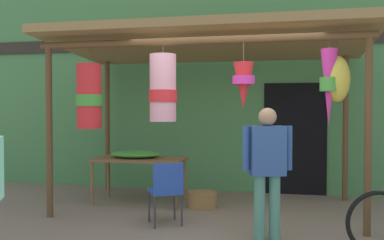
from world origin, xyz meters
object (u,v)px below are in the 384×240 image
Objects in this scene: display_table at (139,162)px; folding_chair at (166,188)px; wicker_basket_by_table at (203,200)px; vendor_in_orange at (267,163)px; flower_heap_on_table at (136,154)px.

folding_chair is at bearing -56.71° from display_table.
folding_chair is (0.81, -1.23, -0.16)m from display_table.
vendor_in_orange is (1.06, -1.47, 0.79)m from wicker_basket_by_table.
wicker_basket_by_table is 1.97m from vendor_in_orange.
display_table is 1.78× the size of flower_heap_on_table.
folding_chair is at bearing 165.07° from vendor_in_orange.
flower_heap_on_table is 2.73m from vendor_in_orange.
vendor_in_orange reaches higher than flower_heap_on_table.
display_table is 3.19× the size of wicker_basket_by_table.
wicker_basket_by_table is at bearing 76.37° from folding_chair.
display_table is at bearing 173.86° from wicker_basket_by_table.
vendor_in_orange reaches higher than folding_chair.
folding_chair is 1.21m from wicker_basket_by_table.
vendor_in_orange is (1.33, -0.35, 0.41)m from folding_chair.
flower_heap_on_table is at bearing 125.09° from folding_chair.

